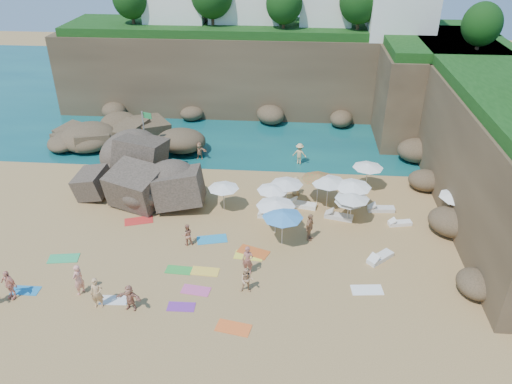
# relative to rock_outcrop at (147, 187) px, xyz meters

# --- Properties ---
(ground) EXTENTS (120.00, 120.00, 0.00)m
(ground) POSITION_rel_rock_outcrop_xyz_m (6.83, -6.64, 0.00)
(ground) COLOR tan
(ground) RESTS_ON ground
(seawater) EXTENTS (120.00, 120.00, 0.00)m
(seawater) POSITION_rel_rock_outcrop_xyz_m (6.83, 23.36, 0.00)
(seawater) COLOR #0C4751
(seawater) RESTS_ON ground
(cliff_back) EXTENTS (44.00, 8.00, 8.00)m
(cliff_back) POSITION_rel_rock_outcrop_xyz_m (8.83, 18.36, 4.00)
(cliff_back) COLOR brown
(cliff_back) RESTS_ON ground
(cliff_right) EXTENTS (8.00, 30.00, 8.00)m
(cliff_right) POSITION_rel_rock_outcrop_xyz_m (25.83, 1.36, 4.00)
(cliff_right) COLOR brown
(cliff_right) RESTS_ON ground
(cliff_corner) EXTENTS (10.00, 12.00, 8.00)m
(cliff_corner) POSITION_rel_rock_outcrop_xyz_m (23.83, 13.36, 4.00)
(cliff_corner) COLOR brown
(cliff_corner) RESTS_ON ground
(rock_promontory) EXTENTS (12.00, 7.00, 2.00)m
(rock_promontory) POSITION_rel_rock_outcrop_xyz_m (-4.17, 9.36, 0.00)
(rock_promontory) COLOR brown
(rock_promontory) RESTS_ON ground
(clifftop_trees) EXTENTS (35.60, 23.82, 4.40)m
(clifftop_trees) POSITION_rel_rock_outcrop_xyz_m (11.61, 12.88, 11.26)
(clifftop_trees) COLOR #11380F
(clifftop_trees) RESTS_ON ground
(marina_masts) EXTENTS (3.10, 0.10, 6.00)m
(marina_masts) POSITION_rel_rock_outcrop_xyz_m (-9.67, 23.36, 3.00)
(marina_masts) COLOR white
(marina_masts) RESTS_ON ground
(rock_outcrop) EXTENTS (9.19, 7.15, 3.51)m
(rock_outcrop) POSITION_rel_rock_outcrop_xyz_m (0.00, 0.00, 0.00)
(rock_outcrop) COLOR brown
(rock_outcrop) RESTS_ON ground
(flag_pole) EXTENTS (0.85, 0.30, 4.41)m
(flag_pole) POSITION_rel_rock_outcrop_xyz_m (-1.08, 4.65, 2.81)
(flag_pole) COLOR silver
(flag_pole) RESTS_ON ground
(parasol_0) EXTENTS (2.21, 2.21, 2.09)m
(parasol_0) POSITION_rel_rock_outcrop_xyz_m (6.48, -2.85, 1.92)
(parasol_0) COLOR silver
(parasol_0) RESTS_ON ground
(parasol_1) EXTENTS (2.53, 2.53, 2.40)m
(parasol_1) POSITION_rel_rock_outcrop_xyz_m (13.81, -1.86, 2.20)
(parasol_1) COLOR silver
(parasol_1) RESTS_ON ground
(parasol_2) EXTENTS (2.32, 2.32, 2.20)m
(parasol_2) POSITION_rel_rock_outcrop_xyz_m (16.91, 1.04, 2.02)
(parasol_2) COLOR silver
(parasol_2) RESTS_ON ground
(parasol_3) EXTENTS (2.57, 2.57, 2.43)m
(parasol_3) POSITION_rel_rock_outcrop_xyz_m (15.49, -2.42, 2.23)
(parasol_3) COLOR silver
(parasol_3) RESTS_ON ground
(parasol_4) EXTENTS (2.62, 2.62, 2.47)m
(parasol_4) POSITION_rel_rock_outcrop_xyz_m (22.38, -3.41, 2.27)
(parasol_4) COLOR silver
(parasol_4) RESTS_ON ground
(parasol_5) EXTENTS (2.58, 2.58, 2.44)m
(parasol_5) POSITION_rel_rock_outcrop_xyz_m (10.27, -5.43, 2.24)
(parasol_5) COLOR silver
(parasol_5) RESTS_ON ground
(parasol_6) EXTENTS (2.46, 2.46, 2.33)m
(parasol_6) POSITION_rel_rock_outcrop_xyz_m (13.13, -1.27, 2.14)
(parasol_6) COLOR silver
(parasol_6) RESTS_ON ground
(parasol_7) EXTENTS (2.35, 2.35, 2.22)m
(parasol_7) POSITION_rel_rock_outcrop_xyz_m (10.88, -2.11, 2.04)
(parasol_7) COLOR silver
(parasol_7) RESTS_ON ground
(parasol_8) EXTENTS (1.98, 1.98, 1.87)m
(parasol_8) POSITION_rel_rock_outcrop_xyz_m (15.14, -3.77, 1.72)
(parasol_8) COLOR silver
(parasol_8) RESTS_ON ground
(parasol_9) EXTENTS (2.25, 2.25, 2.13)m
(parasol_9) POSITION_rel_rock_outcrop_xyz_m (9.95, -2.90, 1.95)
(parasol_9) COLOR silver
(parasol_9) RESTS_ON ground
(parasol_10) EXTENTS (2.60, 2.60, 2.46)m
(parasol_10) POSITION_rel_rock_outcrop_xyz_m (10.76, -6.75, 2.25)
(parasol_10) COLOR silver
(parasol_10) RESTS_ON ground
(parasol_11) EXTENTS (2.35, 2.35, 2.22)m
(parasol_11) POSITION_rel_rock_outcrop_xyz_m (15.33, -3.75, 2.04)
(parasol_11) COLOR silver
(parasol_11) RESTS_ON ground
(lounger_0) EXTENTS (2.04, 1.10, 0.30)m
(lounger_0) POSITION_rel_rock_outcrop_xyz_m (14.60, -3.37, 0.15)
(lounger_0) COLOR silver
(lounger_0) RESTS_ON ground
(lounger_1) EXTENTS (2.10, 1.07, 0.31)m
(lounger_1) POSITION_rel_rock_outcrop_xyz_m (12.07, -2.01, 0.16)
(lounger_1) COLOR white
(lounger_1) RESTS_ON ground
(lounger_2) EXTENTS (1.67, 0.85, 0.25)m
(lounger_2) POSITION_rel_rock_outcrop_xyz_m (18.71, -3.84, 0.12)
(lounger_2) COLOR white
(lounger_2) RESTS_ON ground
(lounger_3) EXTENTS (1.90, 0.85, 0.29)m
(lounger_3) POSITION_rel_rock_outcrop_xyz_m (9.89, -3.63, 0.14)
(lounger_3) COLOR silver
(lounger_3) RESTS_ON ground
(lounger_4) EXTENTS (1.92, 0.74, 0.29)m
(lounger_4) POSITION_rel_rock_outcrop_xyz_m (17.68, -2.12, 0.15)
(lounger_4) COLOR silver
(lounger_4) RESTS_ON ground
(lounger_5) EXTENTS (1.81, 1.75, 0.29)m
(lounger_5) POSITION_rel_rock_outcrop_xyz_m (16.86, -7.91, 0.15)
(lounger_5) COLOR white
(lounger_5) RESTS_ON ground
(towel_0) EXTENTS (1.56, 0.79, 0.03)m
(towel_0) POSITION_rel_rock_outcrop_xyz_m (-3.53, -12.47, 0.01)
(towel_0) COLOR #227DB7
(towel_0) RESTS_ON ground
(towel_2) EXTENTS (1.93, 1.22, 0.03)m
(towel_2) POSITION_rel_rock_outcrop_xyz_m (8.55, -14.36, 0.02)
(towel_2) COLOR orange
(towel_2) RESTS_ON ground
(towel_3) EXTENTS (1.61, 0.87, 0.03)m
(towel_3) POSITION_rel_rock_outcrop_xyz_m (4.72, -9.94, 0.01)
(towel_3) COLOR green
(towel_3) RESTS_ON ground
(towel_4) EXTENTS (1.69, 0.92, 0.03)m
(towel_4) POSITION_rel_rock_outcrop_xyz_m (6.31, -9.94, 0.01)
(towel_4) COLOR yellow
(towel_4) RESTS_ON ground
(towel_5) EXTENTS (1.60, 0.87, 0.03)m
(towel_5) POSITION_rel_rock_outcrop_xyz_m (1.72, -12.83, 0.01)
(towel_5) COLOR silver
(towel_5) RESTS_ON ground
(towel_6) EXTENTS (1.51, 0.78, 0.03)m
(towel_6) POSITION_rel_rock_outcrop_xyz_m (5.53, -13.05, 0.01)
(towel_6) COLOR purple
(towel_6) RESTS_ON ground
(towel_7) EXTENTS (2.13, 1.52, 0.03)m
(towel_7) POSITION_rel_rock_outcrop_xyz_m (0.78, -4.85, 0.02)
(towel_7) COLOR red
(towel_7) RESTS_ON ground
(towel_8) EXTENTS (2.12, 1.42, 0.03)m
(towel_8) POSITION_rel_rock_outcrop_xyz_m (6.19, -6.63, 0.02)
(towel_8) COLOR #248FC2
(towel_8) RESTS_ON ground
(towel_9) EXTENTS (1.70, 1.00, 0.03)m
(towel_9) POSITION_rel_rock_outcrop_xyz_m (6.07, -11.66, 0.01)
(towel_9) COLOR #D55292
(towel_9) RESTS_ON ground
(towel_10) EXTENTS (2.17, 1.60, 0.03)m
(towel_10) POSITION_rel_rock_outcrop_xyz_m (9.00, -7.78, 0.02)
(towel_10) COLOR #D65B21
(towel_10) RESTS_ON ground
(towel_11) EXTENTS (1.96, 1.19, 0.03)m
(towel_11) POSITION_rel_rock_outcrop_xyz_m (-2.63, -9.41, 0.02)
(towel_11) COLOR #31AC64
(towel_11) RESTS_ON ground
(towel_12) EXTENTS (1.87, 1.06, 0.03)m
(towel_12) POSITION_rel_rock_outcrop_xyz_m (8.77, -8.18, 0.02)
(towel_12) COLOR #F8EC41
(towel_12) RESTS_ON ground
(towel_13) EXTENTS (1.85, 1.06, 0.03)m
(towel_13) POSITION_rel_rock_outcrop_xyz_m (15.74, -10.83, 0.02)
(towel_13) COLOR white
(towel_13) RESTS_ON ground
(person_stand_0) EXTENTS (0.75, 0.55, 1.88)m
(person_stand_0) POSITION_rel_rock_outcrop_xyz_m (1.10, -13.37, 0.94)
(person_stand_0) COLOR tan
(person_stand_0) RESTS_ON ground
(person_stand_1) EXTENTS (0.88, 0.78, 1.50)m
(person_stand_1) POSITION_rel_rock_outcrop_xyz_m (4.73, -7.29, 0.75)
(person_stand_1) COLOR tan
(person_stand_1) RESTS_ON ground
(person_stand_2) EXTENTS (1.27, 0.74, 1.84)m
(person_stand_2) POSITION_rel_rock_outcrop_xyz_m (11.79, 5.01, 0.92)
(person_stand_2) COLOR #DBBA7C
(person_stand_2) RESTS_ON ground
(person_stand_3) EXTENTS (0.87, 1.21, 1.91)m
(person_stand_3) POSITION_rel_rock_outcrop_xyz_m (12.51, -6.08, 0.95)
(person_stand_3) COLOR #A47552
(person_stand_3) RESTS_ON ground
(person_stand_4) EXTENTS (0.83, 0.63, 1.52)m
(person_stand_4) POSITION_rel_rock_outcrop_xyz_m (11.54, -0.31, 0.76)
(person_stand_4) COLOR tan
(person_stand_4) RESTS_ON ground
(person_stand_5) EXTENTS (1.46, 0.63, 1.52)m
(person_stand_5) POSITION_rel_rock_outcrop_xyz_m (3.22, 5.27, 0.76)
(person_stand_5) COLOR tan
(person_stand_5) RESTS_ON ground
(person_stand_6) EXTENTS (0.69, 0.83, 1.94)m
(person_stand_6) POSITION_rel_rock_outcrop_xyz_m (-0.32, -12.39, 0.97)
(person_stand_6) COLOR #EF9B87
(person_stand_6) RESTS_ON ground
(person_lie_1) EXTENTS (1.55, 2.05, 0.44)m
(person_lie_1) POSITION_rel_rock_outcrop_xyz_m (-3.95, -13.09, 0.22)
(person_lie_1) COLOR #EE9D87
(person_lie_1) RESTS_ON ground
(person_lie_3) EXTENTS (1.65, 1.74, 0.41)m
(person_lie_3) POSITION_rel_rock_outcrop_xyz_m (2.89, -13.42, 0.21)
(person_lie_3) COLOR tan
(person_lie_3) RESTS_ON ground
(person_lie_4) EXTENTS (0.89, 1.88, 0.43)m
(person_lie_4) POSITION_rel_rock_outcrop_xyz_m (8.86, -9.86, 0.22)
(person_lie_4) COLOR #A56052
(person_lie_4) RESTS_ON ground
(person_lie_5) EXTENTS (0.76, 1.55, 0.59)m
(person_lie_5) POSITION_rel_rock_outcrop_xyz_m (8.97, -11.50, 0.29)
(person_lie_5) COLOR tan
(person_lie_5) RESTS_ON ground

